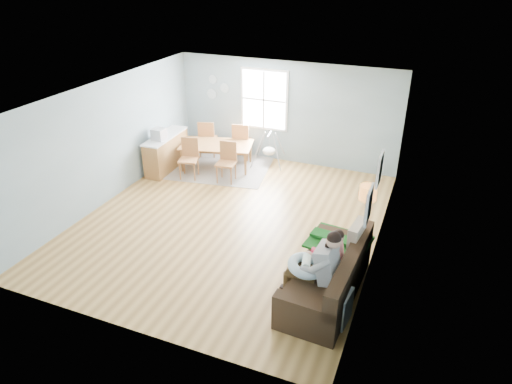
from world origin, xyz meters
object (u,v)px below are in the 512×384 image
at_px(father, 317,265).
at_px(baby_swing, 269,150).
at_px(chair_nw, 207,136).
at_px(chair_sw, 189,155).
at_px(counter, 166,152).
at_px(chair_ne, 241,139).
at_px(toddler, 331,248).
at_px(sofa, 330,279).
at_px(dining_table, 217,156).
at_px(monitor, 159,134).
at_px(chair_se, 227,159).
at_px(floor_lamp, 367,199).
at_px(storage_cube, 333,304).

height_order(father, baby_swing, father).
xyz_separation_m(father, chair_nw, (-4.43, 4.85, -0.17)).
bearing_deg(chair_sw, chair_nw, 97.86).
bearing_deg(counter, baby_swing, 28.10).
height_order(chair_nw, chair_ne, chair_ne).
distance_m(toddler, counter, 6.07).
xyz_separation_m(sofa, chair_sw, (-4.41, 3.22, 0.26)).
xyz_separation_m(dining_table, monitor, (-1.17, -0.84, 0.74)).
xyz_separation_m(dining_table, chair_sw, (-0.39, -0.74, 0.25)).
height_order(chair_ne, monitor, monitor).
distance_m(chair_se, monitor, 1.84).
bearing_deg(chair_nw, chair_se, -45.27).
height_order(chair_sw, counter, chair_sw).
distance_m(floor_lamp, chair_sw, 5.12).
height_order(chair_sw, baby_swing, chair_sw).
distance_m(father, chair_ne, 6.08).
xyz_separation_m(sofa, counter, (-5.22, 3.43, 0.14)).
relative_size(sofa, baby_swing, 2.39).
relative_size(toddler, chair_se, 0.93).
relative_size(chair_sw, monitor, 3.16).
distance_m(sofa, toddler, 0.51).
height_order(toddler, chair_se, toddler).
height_order(toddler, baby_swing, toddler).
bearing_deg(storage_cube, chair_nw, 133.28).
height_order(chair_sw, chair_nw, chair_nw).
relative_size(sofa, chair_se, 2.31).
height_order(floor_lamp, baby_swing, floor_lamp).
bearing_deg(dining_table, sofa, -58.71).
xyz_separation_m(floor_lamp, storage_cube, (-0.11, -1.80, -0.96)).
distance_m(storage_cube, chair_se, 5.31).
bearing_deg(monitor, chair_nw, 67.19).
distance_m(chair_sw, baby_swing, 2.18).
bearing_deg(toddler, chair_ne, 128.54).
xyz_separation_m(chair_se, chair_ne, (-0.20, 1.32, 0.03)).
xyz_separation_m(storage_cube, chair_ne, (-3.81, 5.21, 0.33)).
relative_size(chair_ne, monitor, 3.30).
xyz_separation_m(toddler, chair_ne, (-3.56, 4.47, -0.17)).
distance_m(chair_nw, baby_swing, 1.79).
relative_size(floor_lamp, counter, 0.90).
bearing_deg(dining_table, chair_ne, 47.77).
relative_size(storage_cube, chair_se, 0.55).
xyz_separation_m(toddler, chair_nw, (-4.52, 4.32, -0.18)).
bearing_deg(chair_sw, father, -39.74).
bearing_deg(chair_se, chair_nw, 134.73).
relative_size(storage_cube, chair_sw, 0.55).
xyz_separation_m(father, floor_lamp, (0.45, 1.59, 0.46)).
height_order(toddler, dining_table, toddler).
distance_m(storage_cube, dining_table, 6.14).
distance_m(storage_cube, chair_nw, 6.96).
height_order(chair_se, counter, chair_se).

